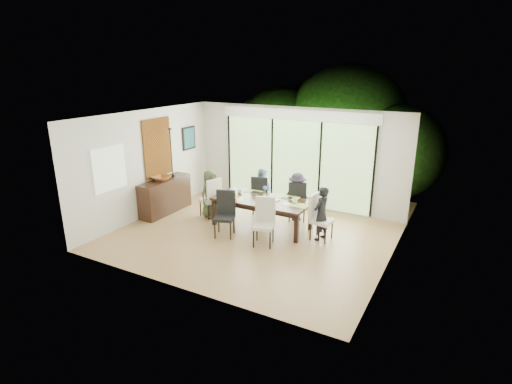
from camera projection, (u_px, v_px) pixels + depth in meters
The scene contains 62 objects.
floor at pixel (251, 237), 9.08m from camera, with size 6.00×5.00×0.01m, color brown.
ceiling at pixel (250, 117), 8.26m from camera, with size 6.00×5.00×0.01m, color white.
wall_back at pixel (296, 157), 10.77m from camera, with size 6.00×0.02×2.70m, color silver.
wall_front at pixel (176, 216), 6.57m from camera, with size 6.00×0.02×2.70m, color beige.
wall_left at pixel (147, 164), 10.04m from camera, with size 0.02×5.00×2.70m, color silver.
wall_right at pixel (394, 201), 7.29m from camera, with size 0.02×5.00×2.70m, color beige.
glass_doors at pixel (295, 163), 10.78m from camera, with size 4.20×0.02×2.30m, color #598C3F.
blinds_header at pixel (297, 115), 10.37m from camera, with size 4.40×0.06×0.28m, color white.
mullion_a at pixel (229, 155), 11.73m from camera, with size 0.05×0.04×2.30m, color black.
mullion_b at pixel (272, 160), 11.09m from camera, with size 0.05×0.04×2.30m, color black.
mullion_c at pixel (320, 166), 10.45m from camera, with size 0.05×0.04×2.30m, color black.
mullion_d at pixel (374, 173), 9.81m from camera, with size 0.05×0.04×2.30m, color black.
side_window at pixel (110, 169), 8.98m from camera, with size 0.02×0.90×1.00m, color #8CAD7F.
deck at pixel (306, 197), 11.93m from camera, with size 6.00×1.80×0.10m, color #543324.
rail_top at pixel (317, 172), 12.42m from camera, with size 6.00×0.08×0.06m, color brown.
foliage_left at pixel (279, 134), 13.81m from camera, with size 3.20×3.20×3.20m, color #14380F.
foliage_mid at pixel (347, 126), 13.20m from camera, with size 4.00×4.00×4.00m, color #14380F.
foliage_right at pixel (397, 152), 11.87m from camera, with size 2.80×2.80×2.80m, color #14380F.
foliage_far at pixel (325, 127), 14.29m from camera, with size 3.60×3.60×3.60m, color #14380F.
table_top at pixel (262, 200), 9.42m from camera, with size 2.27×1.04×0.06m, color black.
table_apron at pixel (262, 204), 9.45m from camera, with size 2.08×0.85×0.09m, color black.
table_leg_fl at pixel (214, 212), 9.67m from camera, with size 0.09×0.09×0.65m, color black.
table_leg_fr at pixel (296, 229), 8.68m from camera, with size 0.09×0.09×0.65m, color black.
table_leg_bl at pixel (233, 202), 10.39m from camera, with size 0.09×0.09×0.65m, color black.
table_leg_br at pixel (311, 216), 9.40m from camera, with size 0.09×0.09×0.65m, color black.
chair_left_end at pixel (210, 197), 10.16m from camera, with size 0.44×0.44×1.04m, color silver, non-canonical shape.
chair_right_end at pixel (322, 218), 8.79m from camera, with size 0.44×0.44×1.04m, color white, non-canonical shape.
chair_far_left at pixel (262, 194), 10.39m from camera, with size 0.44×0.44×1.04m, color black, non-canonical shape.
chair_far_right at pixel (297, 200), 9.93m from camera, with size 0.44×0.44×1.04m, color black, non-canonical shape.
chair_near_left at pixel (224, 214), 8.97m from camera, with size 0.44×0.44×1.04m, color black, non-canonical shape.
chair_near_right at pixel (263, 222), 8.52m from camera, with size 0.44×0.44×1.04m, color beige, non-canonical shape.
person_left_end at pixel (210, 194), 10.12m from camera, with size 0.57×0.36×1.22m, color #3B4830.
person_right_end at pixel (321, 214), 8.77m from camera, with size 0.57×0.36×1.22m, color black.
person_far_left at pixel (261, 191), 10.35m from camera, with size 0.57×0.36×1.22m, color #7FA3B8.
person_far_right at pixel (297, 197), 9.89m from camera, with size 0.57×0.36×1.22m, color #261F2F.
placemat_left at pixel (228, 193), 9.85m from camera, with size 0.42×0.30×0.01m, color #9EC446.
placemat_right at pixel (299, 205), 8.98m from camera, with size 0.42×0.30×0.01m, color olive.
placemat_far_l at pixel (253, 192), 9.96m from camera, with size 0.42×0.30×0.01m, color #92B641.
placemat_far_r at pixel (290, 198), 9.50m from camera, with size 0.42×0.30×0.01m, color #99B641.
placemat_paper at pixel (235, 199), 9.42m from camera, with size 0.42×0.30×0.01m, color white.
tablet_far_l at pixel (256, 192), 9.87m from camera, with size 0.25×0.17×0.01m, color black.
tablet_far_r at pixel (287, 198), 9.48m from camera, with size 0.23×0.16×0.01m, color black.
papers at pixel (288, 204), 9.05m from camera, with size 0.28×0.21×0.00m, color white.
platter_base at pixel (235, 198), 9.41m from camera, with size 0.25×0.25×0.02m, color white.
platter_snacks at pixel (235, 198), 9.41m from camera, with size 0.19×0.19×0.01m, color orange.
vase at pixel (265, 196), 9.42m from camera, with size 0.08×0.08×0.11m, color silver.
hyacinth_stems at pixel (265, 192), 9.38m from camera, with size 0.04×0.04×0.15m, color #337226.
hyacinth_blooms at pixel (265, 188), 9.35m from camera, with size 0.10×0.10×0.10m, color #4E56C3.
laptop at pixel (229, 194), 9.72m from camera, with size 0.31×0.20×0.02m, color silver.
cup_a at pixel (240, 191), 9.85m from camera, with size 0.12×0.12×0.09m, color white.
cup_b at pixel (266, 199), 9.25m from camera, with size 0.09×0.09×0.09m, color white.
cup_c at pixel (295, 201), 9.12m from camera, with size 0.12×0.12×0.09m, color white.
book at pixel (272, 200), 9.34m from camera, with size 0.16×0.21×0.02m, color white.
sideboard at pixel (165, 196), 10.47m from camera, with size 0.45×1.60×0.90m, color black.
bowl at pixel (161, 178), 10.24m from camera, with size 0.48×0.48×0.12m, color brown.
candlestick_base at pixel (173, 176), 10.62m from camera, with size 0.10×0.10×0.04m, color black.
candlestick_shaft at pixel (171, 152), 10.43m from camera, with size 0.02×0.02×1.25m, color black.
candlestick_pan at pixel (170, 129), 10.24m from camera, with size 0.10×0.10×0.03m, color black.
candle at pixel (170, 126), 10.23m from camera, with size 0.04×0.04×0.10m, color silver.
tapestry at pixel (158, 148), 10.25m from camera, with size 0.02×1.00×1.50m, color #8E4914.
art_frame at pixel (189, 138), 11.32m from camera, with size 0.03×0.55×0.65m, color black.
art_canvas at pixel (189, 138), 11.31m from camera, with size 0.01×0.45×0.55m, color #1A4954.
Camera 1 is at (4.10, -7.26, 3.73)m, focal length 28.00 mm.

